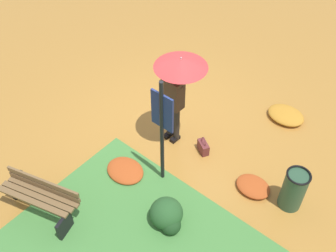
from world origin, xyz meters
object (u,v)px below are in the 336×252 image
at_px(person_with_umbrella, 177,79).
at_px(info_sign_post, 162,123).
at_px(handbag, 203,147).
at_px(trash_bin, 294,189).
at_px(park_bench, 40,197).

distance_m(person_with_umbrella, info_sign_post, 1.05).
xyz_separation_m(handbag, trash_bin, (1.90, -0.02, 0.29)).
bearing_deg(park_bench, person_with_umbrella, 76.43).
relative_size(person_with_umbrella, park_bench, 1.42).
height_order(info_sign_post, park_bench, info_sign_post).
bearing_deg(person_with_umbrella, info_sign_post, -64.83).
bearing_deg(person_with_umbrella, handbag, 6.23).
distance_m(handbag, park_bench, 3.18).
height_order(person_with_umbrella, park_bench, person_with_umbrella).
relative_size(person_with_umbrella, trash_bin, 2.45).
relative_size(info_sign_post, trash_bin, 2.76).
xyz_separation_m(info_sign_post, handbag, (0.19, 1.01, -1.32)).
height_order(person_with_umbrella, info_sign_post, info_sign_post).
height_order(handbag, trash_bin, trash_bin).
bearing_deg(park_bench, handbag, 65.59).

